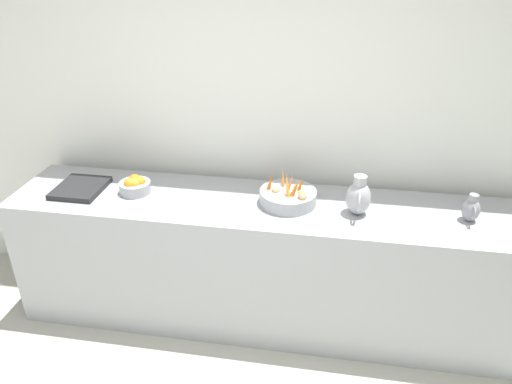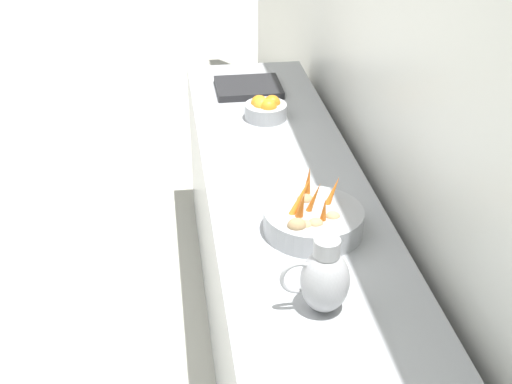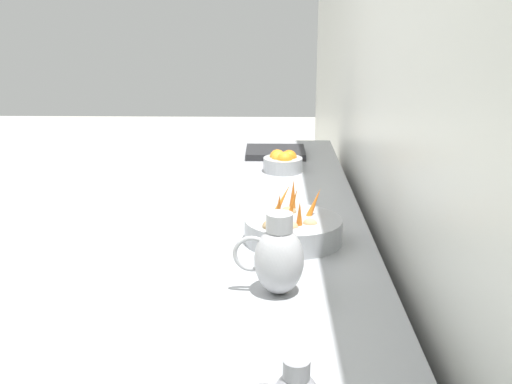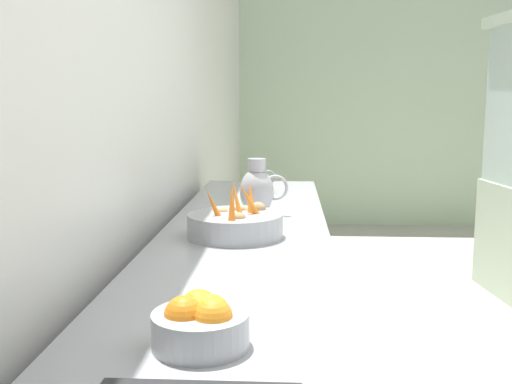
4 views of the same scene
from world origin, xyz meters
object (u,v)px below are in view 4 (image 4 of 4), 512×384
Objects in this scene: orange_bowl at (201,323)px; metal_pitcher_tall at (257,190)px; metal_pitcher_short at (259,179)px; vegetable_colander at (236,224)px.

metal_pitcher_tall is (0.04, 1.43, 0.06)m from orange_bowl.
metal_pitcher_short reaches higher than orange_bowl.
vegetable_colander is 1.76× the size of orange_bowl.
vegetable_colander is at bearing 91.00° from orange_bowl.
orange_bowl is 2.09m from metal_pitcher_short.
metal_pitcher_short is at bearing 92.25° from metal_pitcher_tall.
vegetable_colander reaches higher than orange_bowl.
vegetable_colander is 1.01m from orange_bowl.
vegetable_colander is 1.08m from metal_pitcher_short.
vegetable_colander is 2.07× the size of metal_pitcher_short.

